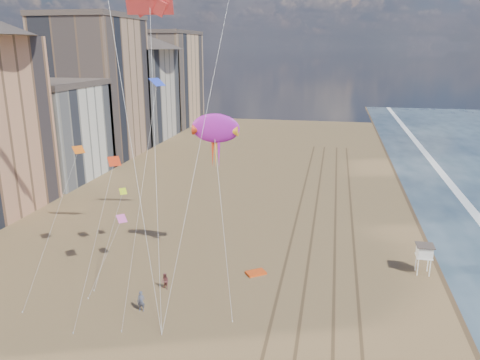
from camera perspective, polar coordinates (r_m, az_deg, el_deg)
name	(u,v)px	position (r m, az deg, el deg)	size (l,w,h in m)	color
wet_sand	(457,234)	(64.92, 24.94, -5.95)	(260.00, 260.00, 0.00)	#42301E
tracks	(321,256)	(53.74, 9.90, -9.12)	(7.68, 120.00, 0.01)	brown
buildings	(81,95)	(97.92, -18.81, 9.83)	(34.72, 131.35, 29.00)	#C6B284
lifeguard_stand	(424,252)	(51.73, 21.57, -8.12)	(1.76, 1.76, 3.18)	white
grounded_kite	(256,273)	(49.15, 1.94, -11.24)	(1.96, 1.25, 0.22)	#FB5015
show_kite	(215,129)	(45.91, -3.01, 6.27)	(4.65, 5.40, 18.03)	purple
kite_flyer_a	(141,301)	(43.45, -11.96, -14.26)	(0.69, 0.45, 1.89)	#515568
kite_flyer_b	(165,281)	(46.58, -9.11, -12.09)	(0.79, 0.62, 1.63)	brown
small_kites	(117,158)	(46.94, -14.71, 2.63)	(11.25, 11.02, 15.04)	#D6F71A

